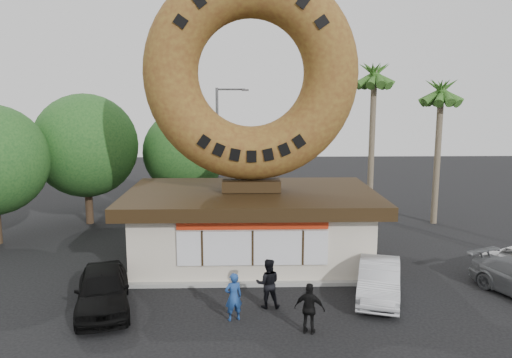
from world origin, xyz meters
The scene contains 13 objects.
ground centered at (0.00, 0.00, 0.00)m, with size 90.00×90.00×0.00m, color black.
donut_shop centered at (0.00, 5.98, 1.77)m, with size 11.20×7.20×3.80m.
giant_donut centered at (0.00, 6.00, 8.48)m, with size 9.36×9.36×2.39m, color olive.
tree_west centered at (-9.50, 13.00, 4.64)m, with size 6.00×6.00×7.65m.
tree_mid centered at (-4.00, 15.00, 4.02)m, with size 5.20×5.20×6.63m.
palm_near centered at (7.50, 14.00, 8.41)m, with size 2.60×2.60×9.75m.
palm_far centered at (11.00, 12.50, 7.48)m, with size 2.60×2.60×8.75m.
street_lamp centered at (-1.86, 16.00, 4.48)m, with size 2.11×0.20×8.00m.
person_left centered at (-0.71, -0.18, 0.83)m, with size 0.61×0.40×1.67m, color navy.
person_center centered at (0.51, 0.83, 0.90)m, with size 0.88×0.68×1.80m, color black.
person_right centered at (1.73, -1.20, 0.84)m, with size 0.98×0.41×1.67m, color black.
car_black centered at (-5.36, 0.75, 0.76)m, with size 1.80×4.48×1.53m, color black.
car_silver centered at (4.73, 1.60, 0.70)m, with size 1.48×4.25×1.40m, color #B2B3B8.
Camera 1 is at (-0.38, -16.12, 7.57)m, focal length 35.00 mm.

